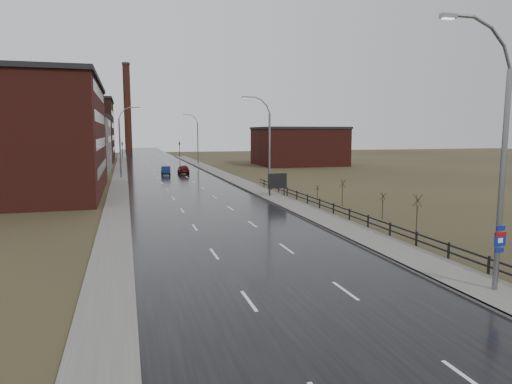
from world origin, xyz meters
TOP-DOWN VIEW (x-y plane):
  - ground at (0.00, 0.00)m, footprint 320.00×320.00m
  - road at (0.00, 60.00)m, footprint 14.00×300.00m
  - sidewalk_right at (8.60, 35.00)m, footprint 3.20×180.00m
  - curb_right at (7.08, 35.00)m, footprint 0.16×180.00m
  - sidewalk_left at (-8.20, 60.00)m, footprint 2.40×260.00m
  - warehouse_near at (-20.99, 45.00)m, footprint 22.44×28.56m
  - warehouse_mid at (-17.99, 78.00)m, footprint 16.32×20.40m
  - warehouse_far at (-22.99, 108.00)m, footprint 26.52×24.48m
  - building_right at (30.30, 82.00)m, footprint 18.36×16.32m
  - smokestack at (-6.00, 150.00)m, footprint 2.70×2.70m
  - streetlight_main at (8.47, 2.00)m, footprint 3.91×0.29m
  - streetlight_right_mid at (8.50, 36.00)m, footprint 3.36×0.28m
  - streetlight_left at (-7.70, 62.00)m, footprint 3.36×0.28m
  - streetlight_right_far at (8.50, 90.00)m, footprint 3.36×0.28m
  - guardrail at (10.30, 18.31)m, footprint 0.10×53.05m
  - shrub_c at (12.33, 12.88)m, footprint 0.71×0.75m
  - shrub_d at (13.64, 19.46)m, footprint 0.54×0.57m
  - shrub_e at (13.37, 26.41)m, footprint 0.63×0.66m
  - shrub_f at (12.57, 30.73)m, footprint 0.40×0.42m
  - billboard at (9.10, 34.00)m, footprint 2.22×0.17m
  - traffic_light_left at (-8.00, 120.00)m, footprint 0.58×2.73m
  - traffic_light_right at (8.00, 120.00)m, footprint 0.58×2.73m
  - car_near at (-0.61, 65.14)m, footprint 1.98×4.52m
  - car_far at (2.55, 66.43)m, footprint 1.97×4.65m

SIDE VIEW (x-z plane):
  - ground at x=0.00m, z-range 0.00..0.00m
  - road at x=0.00m, z-range 0.00..0.06m
  - sidewalk_left at x=-8.20m, z-range 0.00..0.12m
  - sidewalk_right at x=8.60m, z-range 0.00..0.18m
  - curb_right at x=7.08m, z-range 0.00..0.18m
  - guardrail at x=10.30m, z-range 0.16..1.26m
  - car_near at x=-0.61m, z-range 0.00..1.45m
  - car_far at x=2.55m, z-range 0.00..1.57m
  - shrub_f at x=12.57m, z-range 0.05..1.70m
  - shrub_d at x=13.64m, z-range 0.07..2.33m
  - shrub_e at x=13.37m, z-range 0.08..2.76m
  - shrub_c at x=12.33m, z-range 0.10..3.11m
  - billboard at x=9.10m, z-range 0.45..3.19m
  - building_right at x=30.30m, z-range 0.01..8.51m
  - traffic_light_left at x=-8.00m, z-range 1.95..7.25m
  - traffic_light_right at x=8.00m, z-range 1.95..7.25m
  - warehouse_mid at x=-17.99m, z-range 0.01..10.51m
  - streetlight_right_mid at x=8.50m, z-range 0.16..11.51m
  - streetlight_left at x=-7.70m, z-range 0.16..11.51m
  - streetlight_right_far at x=8.50m, z-range 0.16..11.51m
  - streetlight_main at x=8.47m, z-range 0.01..12.11m
  - warehouse_near at x=-20.99m, z-range 0.01..13.51m
  - warehouse_far at x=-22.99m, z-range 0.01..15.51m
  - smokestack at x=-6.00m, z-range 0.15..30.85m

